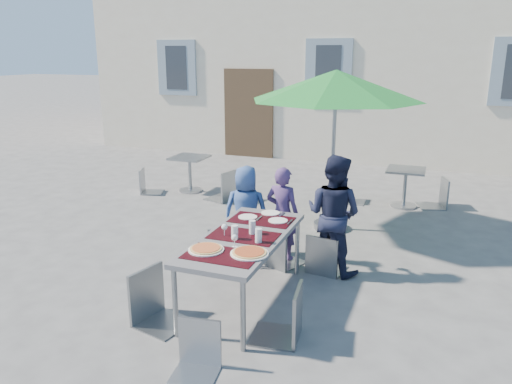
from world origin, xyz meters
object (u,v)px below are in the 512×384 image
at_px(chair_5, 195,319).
at_px(bg_chair_r_1, 440,175).
at_px(pizza_near_left, 206,249).
at_px(chair_3, 152,265).
at_px(patio_umbrella, 336,87).
at_px(cafe_table_1, 405,183).
at_px(child_0, 246,211).
at_px(chair_0, 225,223).
at_px(dining_table, 244,241).
at_px(child_1, 282,214).
at_px(bg_chair_l_0, 146,167).
at_px(pizza_near_right, 249,253).
at_px(chair_1, 278,221).
at_px(child_2, 333,214).
at_px(bg_chair_r_0, 225,167).
at_px(chair_4, 287,282).
at_px(chair_2, 326,231).
at_px(bg_chair_l_1, 350,175).
at_px(cafe_table_0, 190,169).

xyz_separation_m(chair_5, bg_chair_r_1, (1.78, 5.63, 0.07)).
relative_size(pizza_near_left, chair_5, 0.41).
distance_m(chair_3, patio_umbrella, 3.78).
distance_m(chair_3, cafe_table_1, 5.24).
height_order(chair_5, bg_chair_r_1, bg_chair_r_1).
relative_size(child_0, chair_0, 1.29).
bearing_deg(chair_0, dining_table, -55.05).
bearing_deg(child_0, dining_table, 96.54).
xyz_separation_m(child_1, bg_chair_l_0, (-3.37, 2.11, -0.10)).
relative_size(pizza_near_right, chair_1, 0.37).
relative_size(child_2, bg_chair_r_0, 1.37).
height_order(child_2, chair_4, child_2).
height_order(dining_table, pizza_near_right, pizza_near_right).
bearing_deg(bg_chair_r_1, child_1, -120.78).
xyz_separation_m(dining_table, bg_chair_r_1, (1.87, 4.35, -0.13)).
relative_size(chair_0, cafe_table_1, 1.38).
height_order(bg_chair_r_0, cafe_table_1, bg_chair_r_0).
xyz_separation_m(child_0, chair_2, (1.11, -0.22, -0.06)).
xyz_separation_m(chair_4, bg_chair_l_1, (-0.26, 4.64, -0.08)).
xyz_separation_m(child_2, chair_3, (-1.38, -1.81, -0.12)).
xyz_separation_m(chair_1, bg_chair_l_0, (-3.39, 2.34, -0.08)).
bearing_deg(pizza_near_right, pizza_near_left, -172.01).
distance_m(chair_2, cafe_table_0, 4.25).
height_order(pizza_near_right, cafe_table_0, pizza_near_right).
height_order(chair_1, chair_3, chair_3).
height_order(child_2, bg_chair_r_1, child_2).
distance_m(chair_0, bg_chair_r_1, 4.28).
height_order(chair_1, bg_chair_r_1, chair_1).
bearing_deg(bg_chair_l_1, bg_chair_l_0, -168.72).
relative_size(patio_umbrella, bg_chair_r_0, 2.35).
distance_m(chair_4, cafe_table_1, 4.73).
relative_size(dining_table, chair_4, 1.88).
bearing_deg(chair_5, child_0, 102.42).
bearing_deg(child_0, child_1, 169.08).
bearing_deg(bg_chair_r_1, pizza_near_right, -108.82).
bearing_deg(chair_5, chair_0, 107.76).
bearing_deg(chair_0, bg_chair_l_1, 73.37).
xyz_separation_m(pizza_near_left, bg_chair_l_1, (0.57, 4.60, -0.27)).
distance_m(chair_1, cafe_table_0, 3.81).
xyz_separation_m(chair_5, bg_chair_r_0, (-1.83, 4.70, 0.14)).
distance_m(chair_0, bg_chair_l_0, 3.73).
relative_size(cafe_table_0, bg_chair_l_1, 0.79).
relative_size(pizza_near_right, chair_4, 0.37).
xyz_separation_m(chair_5, bg_chair_l_0, (-3.44, 4.65, 0.02)).
distance_m(child_0, chair_0, 0.41).
height_order(child_2, patio_umbrella, patio_umbrella).
distance_m(patio_umbrella, cafe_table_1, 2.48).
bearing_deg(chair_3, patio_umbrella, 72.57).
xyz_separation_m(chair_0, cafe_table_0, (-2.02, 2.88, -0.10)).
distance_m(chair_5, patio_umbrella, 4.23).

